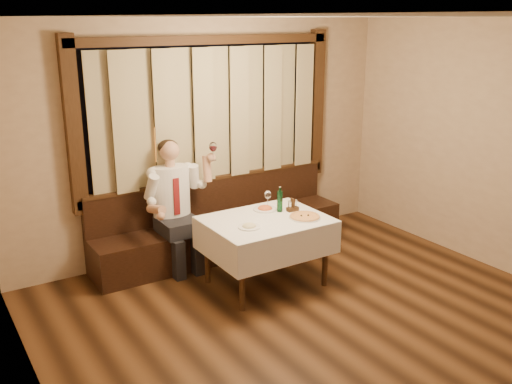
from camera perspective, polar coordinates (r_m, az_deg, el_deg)
room at (r=5.25m, az=5.40°, el=2.70°), size 5.01×6.01×2.81m
banquette at (r=7.01m, az=-3.59°, el=-3.72°), size 3.20×0.61×0.94m
dining_table at (r=6.07m, az=1.01°, el=-3.62°), size 1.27×0.97×0.76m
pizza at (r=6.07m, az=4.89°, el=-2.46°), size 0.34×0.34×0.04m
pasta_red at (r=6.30m, az=0.90°, el=-1.49°), size 0.26×0.26×0.09m
pasta_cream at (r=5.77m, az=-0.69°, el=-3.28°), size 0.23×0.23×0.08m
green_bottle at (r=6.22m, az=2.40°, el=-0.90°), size 0.06×0.06×0.28m
table_wine_glass at (r=6.31m, az=1.19°, el=-0.35°), size 0.08×0.08×0.21m
cruet_caddy at (r=6.27m, az=3.68°, el=-1.46°), size 0.13×0.07×0.14m
seated_man at (r=6.50m, az=-8.11°, el=-0.45°), size 0.84×0.63×1.49m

